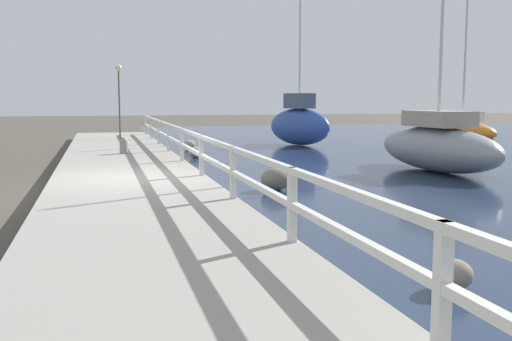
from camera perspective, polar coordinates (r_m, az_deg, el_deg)
name	(u,v)px	position (r m, az deg, el deg)	size (l,w,h in m)	color
ground_plane	(130,191)	(13.35, -11.87, -1.97)	(120.00, 120.00, 0.00)	#4C473D
dock_walkway	(130,185)	(13.32, -11.89, -1.32)	(3.36, 36.00, 0.31)	#9E998E
railing	(201,148)	(13.41, -5.22, 2.18)	(0.10, 32.50, 0.90)	silver
boulder_near_dock	(189,145)	(23.76, -6.38, 2.43)	(0.52, 0.47, 0.39)	gray
boulder_mid_strip	(452,274)	(6.74, 18.17, -9.39)	(0.45, 0.40, 0.34)	slate
boulder_far_strip	(196,152)	(20.58, -5.76, 1.74)	(0.50, 0.45, 0.38)	gray
boulder_upstream	(276,179)	(13.20, 1.89, -0.83)	(0.66, 0.60, 0.50)	#666056
mooring_bollard	(124,146)	(19.13, -12.48, 2.33)	(0.26, 0.26, 0.51)	gray
dock_lamp	(119,83)	(26.17, -12.94, 8.11)	(0.27, 0.27, 3.14)	#514C47
sailboat_blue	(299,124)	(26.07, 4.14, 4.44)	(2.46, 3.67, 6.21)	#2D4C9E
sailboat_gray	(438,146)	(17.31, 16.91, 2.26)	(1.88, 5.20, 6.73)	gray
sailboat_orange	(462,130)	(28.64, 19.04, 3.68)	(2.16, 3.99, 6.58)	orange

